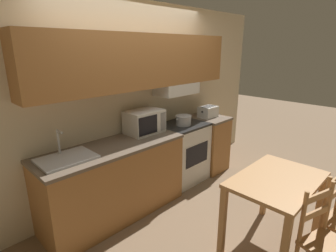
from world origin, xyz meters
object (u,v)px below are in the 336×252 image
Objects in this scene: dining_table at (276,190)px; chair_left_of_table at (327,244)px; cooking_pot at (184,120)px; stove_range at (182,152)px; microwave at (144,122)px; sink_basin at (66,158)px; toaster at (208,112)px.

chair_left_of_table is (-0.16, -0.52, -0.22)m from dining_table.
cooking_pot is 0.35× the size of chair_left_of_table.
cooking_pot reaches higher than stove_range.
stove_range is at bearing 75.56° from dining_table.
stove_range reaches higher than dining_table.
microwave is 1.13m from sink_basin.
toaster reaches higher than chair_left_of_table.
chair_left_of_table is at bearing -107.06° from dining_table.
cooking_pot is 1.74m from sink_basin.
chair_left_of_table is at bearing -118.94° from toaster.
toaster reaches higher than stove_range.
cooking_pot is 2.21m from chair_left_of_table.
toaster reaches higher than cooking_pot.
stove_range is at bearing 92.01° from chair_left_of_table.
toaster is 0.31× the size of dining_table.
stove_range is 2.89× the size of cooking_pot.
cooking_pot is (-0.03, -0.04, 0.52)m from stove_range.
microwave is 2.29m from chair_left_of_table.
toaster is at bearing 57.63° from dining_table.
sink_basin is at bearing 130.65° from dining_table.
stove_range is 1.87× the size of microwave.
cooking_pot reaches higher than dining_table.
microwave reaches higher than chair_left_of_table.
microwave is at bearing 175.02° from toaster.
cooking_pot is at bearing -123.12° from stove_range.
microwave is 0.54× the size of chair_left_of_table.
microwave is at bearing 98.10° from dining_table.
sink_basin is at bearing 136.81° from chair_left_of_table.
chair_left_of_table is at bearing -60.29° from sink_basin.
dining_table is (-0.41, -1.60, 0.20)m from stove_range.
sink_basin is at bearing 179.21° from cooking_pot.
sink_basin is 0.55× the size of dining_table.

